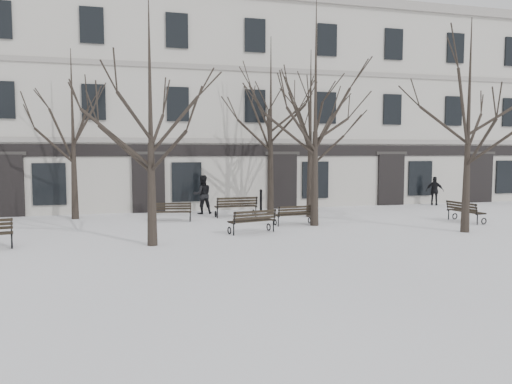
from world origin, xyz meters
name	(u,v)px	position (x,y,z in m)	size (l,w,h in m)	color
ground	(259,235)	(0.00, 0.00, 0.00)	(100.00, 100.00, 0.00)	white
building	(202,111)	(0.00, 12.96, 5.52)	(40.40, 10.20, 11.40)	#BBB5AD
tree_1	(150,92)	(-3.88, -1.08, 4.92)	(5.50, 5.50, 7.86)	black
tree_2	(316,85)	(2.83, 1.63, 5.72)	(6.41, 6.41, 9.15)	black
tree_3	(469,100)	(7.69, -1.42, 4.95)	(5.55, 5.55, 7.93)	black
tree_4	(72,113)	(-6.85, 6.38, 4.74)	(5.30, 5.30, 7.58)	black
tree_5	(271,104)	(2.12, 5.50, 5.27)	(5.90, 5.90, 8.43)	black
tree_6	(311,113)	(3.65, 4.27, 4.79)	(5.36, 5.36, 7.66)	black
bench_1	(252,220)	(-0.14, 0.38, 0.49)	(1.86, 1.05, 0.89)	black
bench_2	(295,214)	(2.09, 1.94, 0.46)	(1.71, 0.75, 0.84)	black
bench_3	(173,211)	(-2.67, 4.43, 0.44)	(1.67, 0.84, 0.81)	black
bench_4	(236,206)	(0.30, 5.01, 0.53)	(1.95, 0.76, 0.97)	black
bench_5	(465,211)	(9.47, 0.88, 0.48)	(0.81, 1.82, 0.89)	black
bollard_a	(154,202)	(-3.33, 6.87, 0.63)	(0.15, 0.15, 1.17)	black
bollard_b	(261,200)	(2.01, 6.84, 0.61)	(0.15, 0.15, 1.13)	black
pedestrian_b	(203,214)	(-1.00, 6.68, 0.00)	(0.92, 0.72, 1.89)	black
pedestrian_c	(434,205)	(12.34, 7.14, 0.00)	(0.96, 0.40, 1.63)	black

